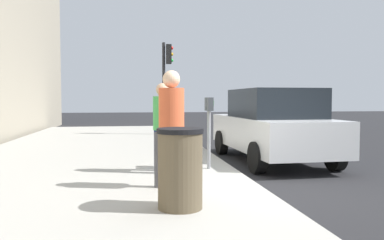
{
  "coord_description": "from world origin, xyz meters",
  "views": [
    {
      "loc": [
        -5.99,
        2.02,
        1.52
      ],
      "look_at": [
        1.43,
        0.85,
        1.12
      ],
      "focal_mm": 35.92,
      "sensor_mm": 36.0,
      "label": 1
    }
  ],
  "objects_px": {
    "parked_sedan_near": "(272,125)",
    "traffic_signal": "(166,73)",
    "pedestrian_at_meter": "(163,120)",
    "parking_meter": "(209,117)",
    "trash_bin": "(180,168)",
    "pedestrian_bystander": "(171,118)"
  },
  "relations": [
    {
      "from": "parked_sedan_near",
      "to": "traffic_signal",
      "type": "bearing_deg",
      "value": 17.99
    },
    {
      "from": "pedestrian_at_meter",
      "to": "traffic_signal",
      "type": "bearing_deg",
      "value": 57.21
    },
    {
      "from": "parking_meter",
      "to": "trash_bin",
      "type": "bearing_deg",
      "value": 161.18
    },
    {
      "from": "pedestrian_at_meter",
      "to": "trash_bin",
      "type": "distance_m",
      "value": 2.52
    },
    {
      "from": "parking_meter",
      "to": "trash_bin",
      "type": "distance_m",
      "value": 2.86
    },
    {
      "from": "pedestrian_at_meter",
      "to": "traffic_signal",
      "type": "distance_m",
      "value": 8.08
    },
    {
      "from": "parked_sedan_near",
      "to": "trash_bin",
      "type": "height_order",
      "value": "parked_sedan_near"
    },
    {
      "from": "pedestrian_at_meter",
      "to": "parked_sedan_near",
      "type": "distance_m",
      "value": 3.28
    },
    {
      "from": "pedestrian_at_meter",
      "to": "trash_bin",
      "type": "relative_size",
      "value": 1.66
    },
    {
      "from": "parking_meter",
      "to": "parked_sedan_near",
      "type": "xyz_separation_m",
      "value": [
        1.51,
        -1.87,
        -0.27
      ]
    },
    {
      "from": "pedestrian_bystander",
      "to": "parked_sedan_near",
      "type": "height_order",
      "value": "pedestrian_bystander"
    },
    {
      "from": "pedestrian_bystander",
      "to": "trash_bin",
      "type": "height_order",
      "value": "pedestrian_bystander"
    },
    {
      "from": "trash_bin",
      "to": "pedestrian_bystander",
      "type": "bearing_deg",
      "value": -0.55
    },
    {
      "from": "pedestrian_bystander",
      "to": "traffic_signal",
      "type": "bearing_deg",
      "value": 10.4
    },
    {
      "from": "parking_meter",
      "to": "traffic_signal",
      "type": "relative_size",
      "value": 0.39
    },
    {
      "from": "pedestrian_at_meter",
      "to": "pedestrian_bystander",
      "type": "distance_m",
      "value": 1.32
    },
    {
      "from": "pedestrian_at_meter",
      "to": "parking_meter",
      "type": "bearing_deg",
      "value": -15.83
    },
    {
      "from": "parking_meter",
      "to": "trash_bin",
      "type": "height_order",
      "value": "parking_meter"
    },
    {
      "from": "pedestrian_bystander",
      "to": "parking_meter",
      "type": "bearing_deg",
      "value": -15.83
    },
    {
      "from": "pedestrian_bystander",
      "to": "trash_bin",
      "type": "bearing_deg",
      "value": -165.52
    },
    {
      "from": "trash_bin",
      "to": "parked_sedan_near",
      "type": "bearing_deg",
      "value": -33.68
    },
    {
      "from": "pedestrian_bystander",
      "to": "traffic_signal",
      "type": "distance_m",
      "value": 9.35
    }
  ]
}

